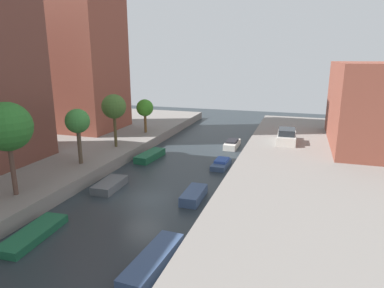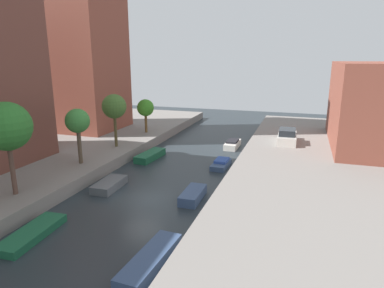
{
  "view_description": "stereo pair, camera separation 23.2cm",
  "coord_description": "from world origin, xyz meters",
  "px_view_note": "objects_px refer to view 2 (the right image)",
  "views": [
    {
      "loc": [
        9.89,
        -19.68,
        9.62
      ],
      "look_at": [
        0.69,
        9.09,
        1.81
      ],
      "focal_mm": 31.76,
      "sensor_mm": 36.0,
      "label": 1
    },
    {
      "loc": [
        10.11,
        -19.6,
        9.62
      ],
      "look_at": [
        0.69,
        9.09,
        1.81
      ],
      "focal_mm": 31.76,
      "sensor_mm": 36.0,
      "label": 2
    }
  ],
  "objects_px": {
    "street_tree_3": "(78,122)",
    "moored_boat_left_4": "(150,156)",
    "moored_boat_left_3": "(109,185)",
    "parked_car": "(287,137)",
    "moored_boat_right_2": "(150,260)",
    "street_tree_5": "(145,108)",
    "apartment_tower_far": "(72,12)",
    "moored_boat_left_2": "(32,234)",
    "moored_boat_right_4": "(221,164)",
    "street_tree_2": "(7,127)",
    "moored_boat_right_3": "(193,195)",
    "street_tree_4": "(114,107)",
    "moored_boat_right_5": "(233,144)"
  },
  "relations": [
    {
      "from": "street_tree_3",
      "to": "moored_boat_left_4",
      "type": "bearing_deg",
      "value": 58.48
    },
    {
      "from": "moored_boat_left_3",
      "to": "street_tree_3",
      "type": "bearing_deg",
      "value": 152.25
    },
    {
      "from": "parked_car",
      "to": "moored_boat_right_2",
      "type": "distance_m",
      "value": 23.08
    },
    {
      "from": "street_tree_5",
      "to": "moored_boat_right_2",
      "type": "distance_m",
      "value": 25.29
    },
    {
      "from": "apartment_tower_far",
      "to": "parked_car",
      "type": "relative_size",
      "value": 6.3
    },
    {
      "from": "moored_boat_left_2",
      "to": "moored_boat_right_4",
      "type": "bearing_deg",
      "value": 65.36
    },
    {
      "from": "apartment_tower_far",
      "to": "street_tree_5",
      "type": "xyz_separation_m",
      "value": [
        8.87,
        0.04,
        -10.7
      ]
    },
    {
      "from": "street_tree_2",
      "to": "moored_boat_left_3",
      "type": "distance_m",
      "value": 8.06
    },
    {
      "from": "moored_boat_right_3",
      "to": "street_tree_4",
      "type": "bearing_deg",
      "value": 143.55
    },
    {
      "from": "street_tree_5",
      "to": "moored_boat_left_2",
      "type": "bearing_deg",
      "value": -80.55
    },
    {
      "from": "parked_car",
      "to": "apartment_tower_far",
      "type": "bearing_deg",
      "value": -179.92
    },
    {
      "from": "apartment_tower_far",
      "to": "parked_car",
      "type": "height_order",
      "value": "apartment_tower_far"
    },
    {
      "from": "street_tree_2",
      "to": "moored_boat_right_4",
      "type": "distance_m",
      "value": 17.23
    },
    {
      "from": "street_tree_3",
      "to": "moored_boat_right_2",
      "type": "distance_m",
      "value": 15.43
    },
    {
      "from": "street_tree_4",
      "to": "moored_boat_left_2",
      "type": "relative_size",
      "value": 1.17
    },
    {
      "from": "moored_boat_right_5",
      "to": "street_tree_2",
      "type": "bearing_deg",
      "value": -117.9
    },
    {
      "from": "moored_boat_left_4",
      "to": "moored_boat_right_2",
      "type": "distance_m",
      "value": 17.48
    },
    {
      "from": "street_tree_4",
      "to": "moored_boat_right_4",
      "type": "relative_size",
      "value": 1.66
    },
    {
      "from": "moored_boat_left_3",
      "to": "moored_boat_right_4",
      "type": "xyz_separation_m",
      "value": [
        6.75,
        7.68,
        -0.02
      ]
    },
    {
      "from": "parked_car",
      "to": "moored_boat_right_2",
      "type": "height_order",
      "value": "parked_car"
    },
    {
      "from": "street_tree_4",
      "to": "moored_boat_left_3",
      "type": "distance_m",
      "value": 9.86
    },
    {
      "from": "moored_boat_left_2",
      "to": "moored_boat_left_3",
      "type": "xyz_separation_m",
      "value": [
        0.23,
        7.54,
        0.08
      ]
    },
    {
      "from": "parked_car",
      "to": "moored_boat_left_4",
      "type": "xyz_separation_m",
      "value": [
        -12.36,
        -6.66,
        -1.3
      ]
    },
    {
      "from": "street_tree_3",
      "to": "moored_boat_left_2",
      "type": "bearing_deg",
      "value": -69.02
    },
    {
      "from": "parked_car",
      "to": "moored_boat_left_4",
      "type": "height_order",
      "value": "parked_car"
    },
    {
      "from": "street_tree_4",
      "to": "moored_boat_right_3",
      "type": "xyz_separation_m",
      "value": [
        10.49,
        -7.75,
        -4.6
      ]
    },
    {
      "from": "apartment_tower_far",
      "to": "moored_boat_left_4",
      "type": "bearing_deg",
      "value": -27.99
    },
    {
      "from": "apartment_tower_far",
      "to": "moored_boat_left_3",
      "type": "distance_m",
      "value": 24.03
    },
    {
      "from": "street_tree_3",
      "to": "street_tree_2",
      "type": "bearing_deg",
      "value": -90.0
    },
    {
      "from": "moored_boat_right_3",
      "to": "parked_car",
      "type": "bearing_deg",
      "value": 69.42
    },
    {
      "from": "street_tree_4",
      "to": "moored_boat_left_4",
      "type": "bearing_deg",
      "value": 2.03
    },
    {
      "from": "moored_boat_right_2",
      "to": "moored_boat_right_3",
      "type": "distance_m",
      "value": 7.99
    },
    {
      "from": "moored_boat_left_3",
      "to": "parked_car",
      "type": "bearing_deg",
      "value": 50.44
    },
    {
      "from": "street_tree_4",
      "to": "moored_boat_left_4",
      "type": "distance_m",
      "value": 5.83
    },
    {
      "from": "moored_boat_right_3",
      "to": "moored_boat_right_5",
      "type": "xyz_separation_m",
      "value": [
        -0.2,
        14.56,
        0.04
      ]
    },
    {
      "from": "moored_boat_right_4",
      "to": "moored_boat_right_5",
      "type": "bearing_deg",
      "value": 93.13
    },
    {
      "from": "street_tree_4",
      "to": "street_tree_5",
      "type": "xyz_separation_m",
      "value": [
        0.0,
        6.79,
        -1.08
      ]
    },
    {
      "from": "street_tree_3",
      "to": "moored_boat_right_5",
      "type": "height_order",
      "value": "street_tree_3"
    },
    {
      "from": "moored_boat_left_3",
      "to": "moored_boat_right_3",
      "type": "bearing_deg",
      "value": 0.27
    },
    {
      "from": "street_tree_2",
      "to": "moored_boat_left_2",
      "type": "xyz_separation_m",
      "value": [
        3.68,
        -2.7,
        -5.2
      ]
    },
    {
      "from": "apartment_tower_far",
      "to": "moored_boat_right_5",
      "type": "xyz_separation_m",
      "value": [
        19.16,
        0.07,
        -14.17
      ]
    },
    {
      "from": "moored_boat_left_2",
      "to": "moored_boat_right_5",
      "type": "relative_size",
      "value": 1.28
    },
    {
      "from": "street_tree_5",
      "to": "moored_boat_right_5",
      "type": "bearing_deg",
      "value": 0.16
    },
    {
      "from": "apartment_tower_far",
      "to": "street_tree_3",
      "type": "bearing_deg",
      "value": -54.55
    },
    {
      "from": "moored_boat_left_3",
      "to": "moored_boat_left_4",
      "type": "relative_size",
      "value": 0.79
    },
    {
      "from": "moored_boat_right_2",
      "to": "moored_boat_right_5",
      "type": "height_order",
      "value": "moored_boat_right_5"
    },
    {
      "from": "street_tree_2",
      "to": "moored_boat_left_2",
      "type": "bearing_deg",
      "value": -36.3
    },
    {
      "from": "moored_boat_left_3",
      "to": "moored_boat_right_2",
      "type": "relative_size",
      "value": 0.69
    },
    {
      "from": "street_tree_3",
      "to": "moored_boat_right_4",
      "type": "relative_size",
      "value": 1.47
    },
    {
      "from": "moored_boat_left_3",
      "to": "moored_boat_right_2",
      "type": "bearing_deg",
      "value": -48.33
    }
  ]
}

